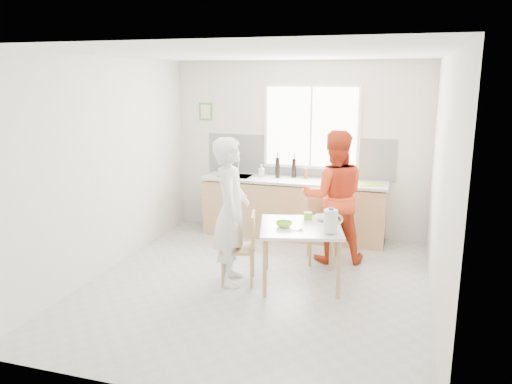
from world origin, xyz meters
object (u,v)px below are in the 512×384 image
wine_bottle_a (278,168)px  wine_bottle_b (294,168)px  bowl_green (284,224)px  person_white (231,212)px  chair_far (324,222)px  person_red (334,197)px  bowl_white (324,218)px  dining_table (301,232)px  milk_jug (331,221)px  chair_left (243,245)px

wine_bottle_a → wine_bottle_b: bearing=23.5°
bowl_green → wine_bottle_b: size_ratio=0.65×
person_white → bowl_green: size_ratio=9.16×
chair_far → person_red: 0.37m
wine_bottle_b → bowl_white: bearing=-64.7°
bowl_white → wine_bottle_b: size_ratio=0.77×
dining_table → person_red: (0.26, 0.90, 0.24)m
milk_jug → wine_bottle_b: wine_bottle_b is taller
person_white → bowl_green: (0.62, 0.11, -0.13)m
bowl_white → milk_jug: size_ratio=0.83×
chair_far → person_red: (0.12, 0.02, 0.35)m
person_white → wine_bottle_a: size_ratio=5.56×
person_white → wine_bottle_b: bearing=-22.2°
chair_far → bowl_green: bearing=-122.2°
bowl_green → milk_jug: bearing=-9.4°
chair_far → wine_bottle_b: size_ratio=3.26×
chair_far → dining_table: bearing=-113.0°
person_white → bowl_white: person_white is taller
dining_table → wine_bottle_a: size_ratio=3.60×
wine_bottle_b → bowl_green: bearing=-80.4°
dining_table → person_white: (-0.80, -0.21, 0.24)m
dining_table → bowl_green: bowl_green is taller
dining_table → chair_left: (-0.66, -0.17, -0.17)m
milk_jug → bowl_green: bearing=156.2°
bowl_white → wine_bottle_b: (-0.74, 1.57, 0.31)m
dining_table → bowl_white: (0.23, 0.32, 0.10)m
person_red → dining_table: bearing=59.7°
bowl_green → wine_bottle_a: wine_bottle_a is taller
chair_left → milk_jug: (1.05, -0.02, 0.40)m
dining_table → person_red: bearing=74.2°
chair_far → bowl_white: (0.09, -0.57, 0.22)m
dining_table → milk_jug: size_ratio=4.11×
dining_table → milk_jug: 0.48m
bowl_white → milk_jug: milk_jug is taller
person_white → person_red: bearing=-58.1°
person_red → person_white: bearing=31.9°
person_red → bowl_white: person_red is taller
chair_far → milk_jug: size_ratio=3.49×
person_white → person_red: person_red is taller
bowl_white → wine_bottle_b: wine_bottle_b is taller
bowl_white → milk_jug: bearing=-73.0°
chair_left → wine_bottle_a: (-0.09, 1.96, 0.60)m
dining_table → person_red: 0.97m
chair_left → chair_far: bearing=128.5°
person_white → wine_bottle_b: 2.12m
person_white → wine_bottle_a: (0.05, 1.99, 0.19)m
milk_jug → wine_bottle_a: (-1.14, 1.98, 0.20)m
wine_bottle_a → bowl_green: bearing=-73.1°
person_red → milk_jug: (0.13, -1.09, -0.01)m
chair_far → bowl_green: size_ratio=5.03×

